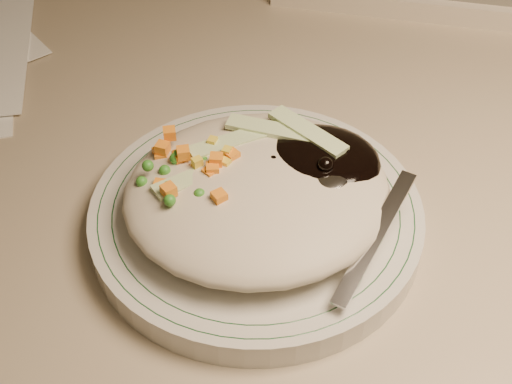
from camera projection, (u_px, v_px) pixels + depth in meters
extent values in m
cube|color=gray|center=(292.00, 113.00, 0.67)|extent=(1.40, 0.70, 0.04)
cylinder|color=beige|center=(256.00, 217.00, 0.53)|extent=(0.25, 0.25, 0.02)
torus|color=#144723|center=(256.00, 208.00, 0.52)|extent=(0.23, 0.23, 0.00)
torus|color=#144723|center=(256.00, 208.00, 0.52)|extent=(0.21, 0.21, 0.00)
ellipsoid|color=#C0B49B|center=(257.00, 193.00, 0.51)|extent=(0.19, 0.18, 0.04)
ellipsoid|color=black|center=(313.00, 165.00, 0.52)|extent=(0.10, 0.09, 0.03)
ellipsoid|color=orange|center=(191.00, 180.00, 0.51)|extent=(0.08, 0.08, 0.02)
sphere|color=black|center=(273.00, 163.00, 0.51)|extent=(0.01, 0.01, 0.01)
sphere|color=black|center=(310.00, 152.00, 0.52)|extent=(0.01, 0.01, 0.01)
sphere|color=black|center=(343.00, 150.00, 0.51)|extent=(0.01, 0.01, 0.01)
sphere|color=black|center=(329.00, 146.00, 0.53)|extent=(0.01, 0.01, 0.01)
sphere|color=black|center=(325.00, 165.00, 0.50)|extent=(0.01, 0.01, 0.01)
sphere|color=black|center=(309.00, 159.00, 0.51)|extent=(0.01, 0.01, 0.01)
sphere|color=black|center=(320.00, 147.00, 0.52)|extent=(0.01, 0.01, 0.01)
cube|color=orange|center=(183.00, 153.00, 0.50)|extent=(0.01, 0.01, 0.01)
cube|color=orange|center=(210.00, 182.00, 0.50)|extent=(0.01, 0.01, 0.01)
cube|color=orange|center=(162.00, 148.00, 0.52)|extent=(0.01, 0.01, 0.01)
cube|color=orange|center=(216.00, 160.00, 0.50)|extent=(0.01, 0.01, 0.01)
cube|color=orange|center=(213.00, 170.00, 0.50)|extent=(0.01, 0.01, 0.01)
cube|color=orange|center=(160.00, 153.00, 0.52)|extent=(0.01, 0.01, 0.01)
cube|color=orange|center=(180.00, 157.00, 0.51)|extent=(0.01, 0.01, 0.01)
cube|color=orange|center=(210.00, 174.00, 0.50)|extent=(0.01, 0.01, 0.01)
cube|color=orange|center=(232.00, 156.00, 0.51)|extent=(0.01, 0.01, 0.01)
cube|color=orange|center=(169.00, 133.00, 0.52)|extent=(0.01, 0.01, 0.01)
cube|color=orange|center=(169.00, 190.00, 0.48)|extent=(0.01, 0.01, 0.01)
cube|color=orange|center=(219.00, 197.00, 0.48)|extent=(0.01, 0.01, 0.01)
cube|color=orange|center=(160.00, 186.00, 0.49)|extent=(0.01, 0.01, 0.01)
cube|color=orange|center=(162.00, 157.00, 0.52)|extent=(0.01, 0.01, 0.01)
sphere|color=#388C28|center=(210.00, 166.00, 0.51)|extent=(0.01, 0.01, 0.01)
sphere|color=#388C28|center=(170.00, 200.00, 0.47)|extent=(0.01, 0.01, 0.01)
sphere|color=#388C28|center=(165.00, 171.00, 0.50)|extent=(0.01, 0.01, 0.01)
sphere|color=#388C28|center=(148.00, 166.00, 0.50)|extent=(0.01, 0.01, 0.01)
sphere|color=#388C28|center=(205.00, 162.00, 0.51)|extent=(0.01, 0.01, 0.01)
sphere|color=#388C28|center=(222.00, 195.00, 0.49)|extent=(0.01, 0.01, 0.01)
sphere|color=#388C28|center=(190.00, 176.00, 0.50)|extent=(0.01, 0.01, 0.01)
sphere|color=#388C28|center=(184.00, 196.00, 0.49)|extent=(0.01, 0.01, 0.01)
sphere|color=#388C28|center=(142.00, 182.00, 0.50)|extent=(0.01, 0.01, 0.01)
sphere|color=#388C28|center=(178.00, 155.00, 0.51)|extent=(0.01, 0.01, 0.01)
sphere|color=#388C28|center=(175.00, 158.00, 0.51)|extent=(0.01, 0.01, 0.01)
sphere|color=#388C28|center=(168.00, 187.00, 0.49)|extent=(0.01, 0.01, 0.01)
sphere|color=#388C28|center=(200.00, 194.00, 0.48)|extent=(0.01, 0.01, 0.01)
sphere|color=#388C28|center=(233.00, 145.00, 0.53)|extent=(0.01, 0.01, 0.01)
cube|color=yellow|center=(203.00, 163.00, 0.51)|extent=(0.01, 0.01, 0.01)
cube|color=yellow|center=(225.00, 164.00, 0.50)|extent=(0.01, 0.01, 0.01)
cube|color=yellow|center=(188.00, 162.00, 0.51)|extent=(0.01, 0.01, 0.01)
cube|color=yellow|center=(197.00, 162.00, 0.50)|extent=(0.01, 0.01, 0.01)
cube|color=yellow|center=(191.00, 178.00, 0.50)|extent=(0.01, 0.01, 0.01)
cube|color=yellow|center=(227.00, 152.00, 0.51)|extent=(0.01, 0.01, 0.01)
cube|color=yellow|center=(213.00, 142.00, 0.52)|extent=(0.01, 0.01, 0.01)
cube|color=yellow|center=(204.00, 177.00, 0.50)|extent=(0.01, 0.01, 0.01)
cube|color=#B2D18C|center=(233.00, 141.00, 0.52)|extent=(0.07, 0.03, 0.00)
cube|color=#B2D18C|center=(272.00, 129.00, 0.53)|extent=(0.07, 0.05, 0.00)
cube|color=#B2D18C|center=(199.00, 176.00, 0.50)|extent=(0.07, 0.04, 0.00)
cube|color=#B2D18C|center=(308.00, 131.00, 0.52)|extent=(0.05, 0.07, 0.00)
ellipsoid|color=silver|center=(326.00, 177.00, 0.50)|extent=(0.06, 0.06, 0.01)
cube|color=silver|center=(376.00, 236.00, 0.48)|extent=(0.08, 0.09, 0.03)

